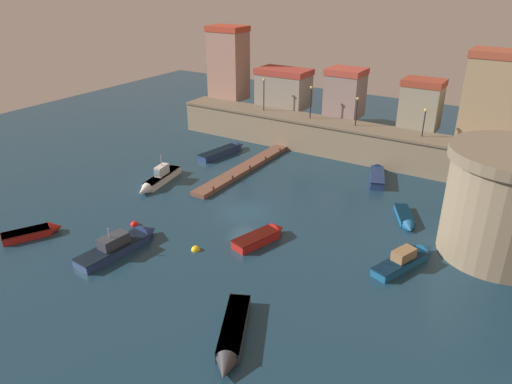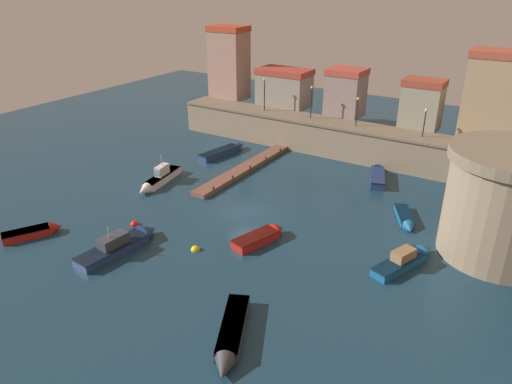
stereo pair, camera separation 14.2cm
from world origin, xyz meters
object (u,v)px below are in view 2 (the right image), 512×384
Objects in this scene: moored_boat_0 at (123,243)px; moored_boat_1 at (158,179)px; moored_boat_4 at (263,236)px; moored_boat_5 at (406,220)px; mooring_buoy_1 at (195,250)px; quay_lamp_3 at (425,118)px; moored_boat_6 at (377,175)px; mooring_buoy_0 at (134,225)px; quay_lamp_1 at (311,97)px; moored_boat_7 at (408,258)px; quay_lamp_2 at (357,107)px; moored_boat_3 at (225,150)px; fortress_tower at (507,204)px; quay_lamp_0 at (264,90)px; moored_boat_2 at (231,338)px; moored_boat_8 at (36,231)px.

moored_boat_0 is 1.05× the size of moored_boat_1.
moored_boat_4 is 12.43m from moored_boat_5.
quay_lamp_3 is at bearing 68.68° from mooring_buoy_1.
mooring_buoy_0 is at bearing 126.12° from moored_boat_6.
quay_lamp_1 reaches higher than moored_boat_7.
quay_lamp_2 reaches higher than moored_boat_1.
moored_boat_1 is 23.69m from moored_boat_5.
moored_boat_3 is 27.19m from moored_boat_7.
moored_boat_3 reaches higher than moored_boat_5.
quay_lamp_2 is 0.46× the size of moored_boat_1.
moored_boat_0 is 12.16m from moored_boat_1.
moored_boat_4 is (-6.27, -21.18, -5.36)m from quay_lamp_3.
moored_boat_6 is at bearing 47.35° from moored_boat_7.
quay_lamp_2 is (5.57, 0.00, -0.32)m from quay_lamp_1.
quay_lamp_3 is 27.64m from mooring_buoy_1.
moored_boat_1 is 14.95m from moored_boat_4.
fortress_tower is 30.74m from moored_boat_3.
quay_lamp_0 is at bearing -0.34° from moored_boat_3.
moored_boat_2 is at bearing -102.57° from moored_boat_0.
quay_lamp_2 is 29.37m from moored_boat_0.
moored_boat_4 is 5.37m from mooring_buoy_1.
fortress_tower reaches higher than moored_boat_4.
quay_lamp_2 is (11.84, 0.00, -0.42)m from quay_lamp_0.
quay_lamp_3 is (12.82, 0.00, -0.46)m from quay_lamp_1.
quay_lamp_2 reaches higher than moored_boat_4.
moored_boat_1 is 1.07× the size of moored_boat_7.
fortress_tower reaches higher than moored_boat_3.
moored_boat_0 is 1.59× the size of moored_boat_8.
moored_boat_3 is at bearing 167.01° from moored_boat_1.
fortress_tower reaches higher than moored_boat_1.
mooring_buoy_1 is (-7.01, -20.64, -0.43)m from moored_boat_6.
quay_lamp_3 reaches higher than mooring_buoy_1.
moored_boat_0 reaches higher than mooring_buoy_0.
moored_boat_4 is (8.36, 6.73, -0.10)m from moored_boat_0.
quay_lamp_2 is at bearing 19.06° from moored_boat_4.
quay_lamp_1 reaches higher than moored_boat_2.
quay_lamp_3 is 0.50× the size of moored_boat_6.
moored_boat_8 is (-1.31, -12.85, -0.18)m from moored_boat_1.
moored_boat_2 is at bearing -61.58° from quay_lamp_0.
fortress_tower is 22.95m from mooring_buoy_1.
moored_boat_0 is (-24.14, -14.36, -3.68)m from fortress_tower.
moored_boat_5 is 6.83× the size of mooring_buoy_0.
moored_boat_7 is 21.91m from mooring_buoy_0.
quay_lamp_2 is at bearing -53.34° from moored_boat_3.
quay_lamp_3 is at bearing -7.94° from moored_boat_8.
moored_boat_1 is (-13.48, -17.39, -5.35)m from quay_lamp_2.
mooring_buoy_0 is 0.99× the size of mooring_buoy_1.
moored_boat_2 is 20.31m from moored_boat_8.
moored_boat_0 reaches higher than mooring_buoy_1.
moored_boat_4 reaches higher than moored_boat_8.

